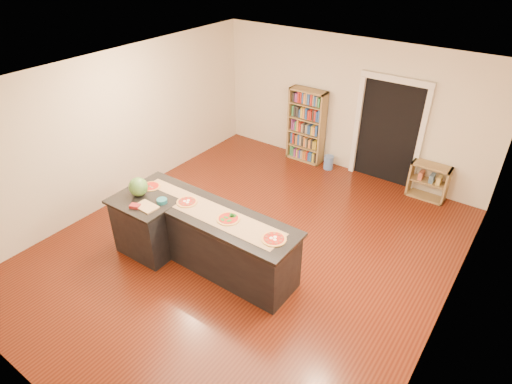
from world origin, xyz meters
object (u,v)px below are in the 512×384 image
Objects in this scene: kitchen_island at (209,236)px; waste_bin at (329,162)px; side_counter at (146,226)px; low_shelf at (428,181)px; watermelon at (138,187)px; bookshelf at (306,126)px.

waste_bin is (0.09, 3.85, -0.34)m from kitchen_island.
kitchen_island is at bearing -91.39° from waste_bin.
kitchen_island is 2.97× the size of side_counter.
side_counter is at bearing -104.34° from waste_bin.
kitchen_island is 4.11× the size of low_shelf.
watermelon is (-0.15, 0.09, 0.64)m from side_counter.
side_counter is 3.28× the size of waste_bin.
kitchen_island reaches higher than waste_bin.
side_counter is 1.38× the size of low_shelf.
bookshelf reaches higher than kitchen_island.
kitchen_island is 4.49m from low_shelf.
watermelon is at bearing -97.89° from bookshelf.
kitchen_island is 9.96× the size of watermelon.
low_shelf is (2.76, -0.01, -0.46)m from bookshelf.
watermelon reaches higher than waste_bin.
kitchen_island is 9.77× the size of waste_bin.
kitchen_island is at bearing 14.85° from watermelon.
kitchen_island is at bearing -81.92° from bookshelf.
bookshelf is at bearing 179.83° from low_shelf.
kitchen_island is 1.80× the size of bookshelf.
waste_bin is at bearing 88.73° from kitchen_island.
watermelon reaches higher than kitchen_island.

